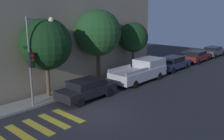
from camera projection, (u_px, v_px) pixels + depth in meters
ground_plane at (94, 113)px, 14.78m from camera, size 60.00×60.00×0.00m
sidewalk at (54, 96)px, 17.41m from camera, size 26.00×1.67×0.14m
building_row at (20, 40)px, 19.37m from camera, size 26.00×6.00×7.32m
crosswalk at (38, 127)px, 12.94m from camera, size 4.36×2.60×0.00m
traffic_light_pole at (35, 50)px, 15.02m from camera, size 2.18×0.56×5.58m
sedan_near_corner at (87, 89)px, 16.92m from camera, size 4.23×1.80×1.37m
pickup_truck at (141, 71)px, 21.43m from camera, size 5.68×2.08×1.79m
sedan_middle at (173, 63)px, 25.42m from camera, size 4.57×1.75×1.41m
sedan_far_end at (197, 56)px, 29.51m from camera, size 4.36×1.79×1.32m
sedan_tail_of_row at (213, 51)px, 33.23m from camera, size 4.59×1.78×1.32m
tree_near_corner at (46, 44)px, 16.46m from camera, size 3.47×3.47×5.49m
tree_midblock at (98, 33)px, 19.84m from camera, size 3.71×3.71×6.06m
tree_far_end at (133, 37)px, 23.32m from camera, size 2.80×2.80×4.91m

